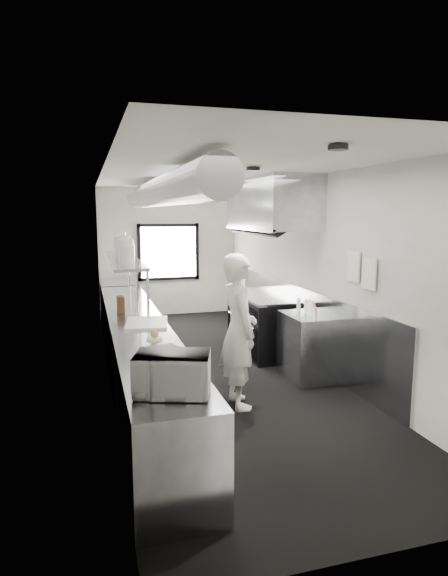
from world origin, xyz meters
TOP-DOWN VIEW (x-y plane):
  - floor at (0.00, 0.00)m, footprint 3.00×8.00m
  - ceiling at (0.00, 0.00)m, footprint 3.00×8.00m
  - wall_back at (0.00, 4.00)m, footprint 3.00×0.02m
  - wall_front at (0.00, -4.00)m, footprint 3.00×0.02m
  - wall_left at (-1.50, 0.00)m, footprint 0.02×8.00m
  - wall_right at (1.50, 0.00)m, footprint 0.02×8.00m
  - wall_cladding at (1.48, 0.30)m, footprint 0.03×5.50m
  - hvac_duct at (-0.70, 0.40)m, footprint 0.40×6.40m
  - service_window at (0.00, 3.96)m, footprint 1.36×0.05m
  - exhaust_hood at (1.10, 0.70)m, footprint 0.81×2.20m
  - prep_counter at (-1.15, -0.50)m, footprint 0.70×6.00m
  - pass_shelf at (-1.19, 1.00)m, footprint 0.45×3.00m
  - range at (1.04, 0.70)m, footprint 0.88×1.60m
  - bottle_station at (1.15, -0.70)m, footprint 0.65×0.80m
  - far_work_table at (-1.15, 3.20)m, footprint 0.70×1.20m
  - notice_sheet_a at (1.47, -1.20)m, footprint 0.02×0.28m
  - notice_sheet_b at (1.47, -1.55)m, footprint 0.02×0.28m
  - line_cook at (-0.07, -1.31)m, footprint 0.43×0.66m
  - microwave at (-1.15, -3.02)m, footprint 0.62×0.54m
  - deli_tub_a at (-1.28, -2.58)m, footprint 0.18×0.18m
  - deli_tub_b at (-1.28, -2.22)m, footprint 0.14×0.14m
  - newspaper at (-1.01, -1.86)m, footprint 0.42×0.47m
  - small_plate at (-1.06, -1.41)m, footprint 0.22×0.22m
  - pastry at (-1.06, -1.41)m, footprint 0.10×0.10m
  - cutting_board at (-1.05, -0.64)m, footprint 0.60×0.74m
  - knife_block at (-1.31, 0.18)m, footprint 0.10×0.20m
  - plate_stack_a at (-1.20, 0.22)m, footprint 0.28×0.28m
  - plate_stack_b at (-1.18, 0.70)m, footprint 0.30×0.30m
  - plate_stack_c at (-1.19, 1.10)m, footprint 0.27×0.27m
  - plate_stack_d at (-1.21, 1.70)m, footprint 0.28×0.28m
  - squeeze_bottle_a at (1.07, -0.99)m, footprint 0.06×0.06m
  - squeeze_bottle_b at (1.12, -0.80)m, footprint 0.07×0.07m
  - squeeze_bottle_c at (1.11, -0.73)m, footprint 0.07×0.07m
  - squeeze_bottle_d at (1.13, -0.59)m, footprint 0.06×0.06m
  - squeeze_bottle_e at (1.10, -0.42)m, footprint 0.07×0.07m

SIDE VIEW (x-z plane):
  - floor at x=0.00m, z-range -0.01..0.01m
  - prep_counter at x=-1.15m, z-range 0.00..0.90m
  - bottle_station at x=1.15m, z-range 0.00..0.90m
  - far_work_table at x=-1.15m, z-range 0.00..0.90m
  - range at x=1.04m, z-range 0.00..0.94m
  - wall_cladding at x=1.48m, z-range 0.00..1.10m
  - line_cook at x=-0.07m, z-range 0.00..1.81m
  - newspaper at x=-1.01m, z-range 0.90..0.91m
  - small_plate at x=-1.06m, z-range 0.90..0.91m
  - cutting_board at x=-1.05m, z-range 0.90..0.92m
  - deli_tub_b at x=-1.28m, z-range 0.90..0.99m
  - deli_tub_a at x=-1.28m, z-range 0.90..1.01m
  - pastry at x=-1.06m, z-range 0.91..1.01m
  - squeeze_bottle_a at x=1.07m, z-range 0.90..1.06m
  - squeeze_bottle_e at x=1.10m, z-range 0.90..1.07m
  - squeeze_bottle_d at x=1.13m, z-range 0.90..1.07m
  - squeeze_bottle_c at x=1.11m, z-range 0.90..1.10m
  - squeeze_bottle_b at x=1.12m, z-range 0.90..1.10m
  - knife_block at x=-1.31m, z-range 0.90..1.12m
  - microwave at x=-1.15m, z-range 0.90..1.21m
  - service_window at x=0.00m, z-range 0.77..2.02m
  - wall_back at x=0.00m, z-range 0.00..2.80m
  - wall_front at x=0.00m, z-range 0.00..2.80m
  - wall_left at x=-1.50m, z-range 0.00..2.80m
  - wall_right at x=1.50m, z-range 0.00..2.80m
  - pass_shelf at x=-1.19m, z-range 1.20..1.88m
  - notice_sheet_b at x=1.47m, z-range 1.36..1.74m
  - notice_sheet_a at x=1.47m, z-range 1.41..1.79m
  - plate_stack_a at x=-1.20m, z-range 1.57..1.82m
  - plate_stack_b at x=-1.18m, z-range 1.57..1.87m
  - plate_stack_c at x=-1.19m, z-range 1.57..1.90m
  - plate_stack_d at x=-1.21m, z-range 1.57..1.95m
  - exhaust_hood at x=1.10m, z-range 1.95..2.83m
  - hvac_duct at x=-0.70m, z-range 2.35..2.75m
  - ceiling at x=0.00m, z-range 2.79..2.80m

